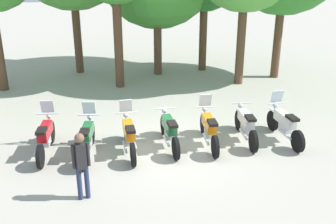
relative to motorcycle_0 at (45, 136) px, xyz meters
name	(u,v)px	position (x,y,z in m)	size (l,w,h in m)	color
ground_plane	(170,147)	(3.46, 0.04, -0.52)	(80.00, 80.00, 0.00)	#ADA899
motorcycle_0	(45,136)	(0.00, 0.00, 0.00)	(0.62, 2.19, 1.37)	black
motorcycle_1	(87,138)	(1.16, -0.21, 0.00)	(0.62, 2.19, 1.37)	black
motorcycle_2	(129,135)	(2.30, -0.14, 0.00)	(0.62, 2.19, 1.37)	black
motorcycle_3	(169,130)	(3.46, 0.10, -0.01)	(0.62, 2.19, 0.99)	black
motorcycle_4	(209,128)	(4.61, 0.11, 0.00)	(0.62, 2.19, 1.37)	black
motorcycle_5	(246,124)	(5.77, 0.32, -0.01)	(0.62, 2.19, 0.99)	black
motorcycle_6	(284,124)	(6.91, 0.22, 0.00)	(0.62, 2.19, 1.37)	black
person_0	(81,162)	(1.26, -2.38, 0.42)	(0.41, 0.26, 1.62)	#232D4C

